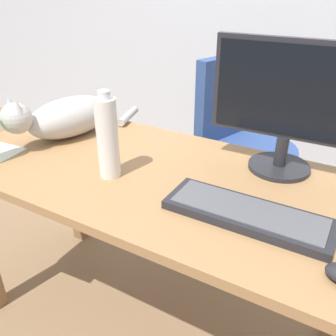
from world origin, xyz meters
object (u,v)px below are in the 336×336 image
object	(u,v)px
keyboard	(247,214)
cat	(65,117)
office_chair	(240,168)
monitor	(289,103)
water_bottle	(108,138)

from	to	relation	value
keyboard	cat	world-z (taller)	cat
office_chair	keyboard	distance (m)	0.91
monitor	water_bottle	world-z (taller)	monitor
water_bottle	cat	bearing A→B (deg)	153.89
cat	monitor	bearing A→B (deg)	10.16
cat	office_chair	bearing A→B (deg)	50.46
monitor	office_chair	bearing A→B (deg)	120.01
keyboard	water_bottle	xyz separation A→B (m)	(-0.46, 0.00, 0.12)
monitor	keyboard	distance (m)	0.38
monitor	keyboard	xyz separation A→B (m)	(0.00, -0.32, -0.21)
monitor	cat	bearing A→B (deg)	-169.84
monitor	water_bottle	bearing A→B (deg)	-145.62
cat	water_bottle	distance (m)	0.39
office_chair	cat	distance (m)	0.90
water_bottle	monitor	bearing A→B (deg)	34.38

